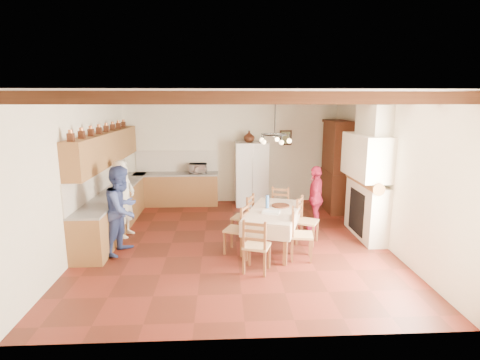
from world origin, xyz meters
name	(u,v)px	position (x,y,z in m)	size (l,w,h in m)	color
floor	(236,242)	(0.00, 0.00, -0.01)	(6.00, 6.50, 0.02)	#4E1E14
ceiling	(236,94)	(0.00, 0.00, 3.01)	(6.00, 6.50, 0.02)	silver
wall_back	(231,150)	(0.00, 3.26, 1.50)	(6.00, 0.02, 3.00)	#ECE5C9
wall_front	(247,223)	(0.00, -3.26, 1.50)	(6.00, 0.02, 3.00)	#ECE5C9
wall_left	(83,172)	(-3.01, 0.00, 1.50)	(0.02, 6.50, 3.00)	#ECE5C9
wall_right	(383,170)	(3.01, 0.00, 1.50)	(0.02, 6.50, 3.00)	#ECE5C9
ceiling_beams	(236,99)	(0.00, 0.00, 2.91)	(6.00, 6.30, 0.16)	#35190E
lower_cabinets_left	(117,209)	(-2.70, 1.05, 0.43)	(0.60, 4.30, 0.86)	brown
lower_cabinets_back	(177,190)	(-1.55, 2.95, 0.43)	(2.30, 0.60, 0.86)	brown
countertop_left	(116,190)	(-2.70, 1.05, 0.88)	(0.62, 4.30, 0.04)	slate
countertop_back	(176,174)	(-1.55, 2.95, 0.88)	(2.34, 0.62, 0.04)	slate
backsplash_left	(102,177)	(-2.98, 1.05, 1.20)	(0.03, 4.30, 0.60)	silver
backsplash_back	(177,161)	(-1.55, 3.23, 1.20)	(2.30, 0.03, 0.60)	silver
upper_cabinets	(107,148)	(-2.83, 1.05, 1.85)	(0.35, 4.20, 0.70)	brown
fireplace	(365,173)	(2.72, 0.20, 1.40)	(0.56, 1.60, 2.80)	beige
wall_picture	(286,138)	(1.55, 3.23, 1.85)	(0.34, 0.03, 0.42)	#311D13
refrigerator	(251,174)	(0.55, 2.87, 0.88)	(0.88, 0.73, 1.76)	white
hutch	(336,166)	(2.75, 2.25, 1.19)	(0.55, 1.31, 2.38)	#351A0A
dining_table	(273,214)	(0.73, -0.31, 0.69)	(1.41, 1.96, 0.77)	silver
chandelier	(275,135)	(0.73, -0.31, 2.25)	(0.47, 0.47, 0.03)	black
chair_left_near	(236,229)	(-0.01, -0.55, 0.48)	(0.42, 0.40, 0.96)	brown
chair_left_far	(243,217)	(0.15, 0.20, 0.48)	(0.42, 0.40, 0.96)	brown
chair_right_near	(302,234)	(1.18, -0.91, 0.48)	(0.42, 0.40, 0.96)	brown
chair_right_far	(307,221)	(1.45, -0.14, 0.48)	(0.42, 0.40, 0.96)	brown
chair_end_near	(257,245)	(0.30, -1.40, 0.48)	(0.42, 0.40, 0.96)	brown
chair_end_far	(279,210)	(0.99, 0.68, 0.48)	(0.42, 0.40, 0.96)	brown
person_man	(125,199)	(-2.36, 0.49, 0.83)	(0.61, 0.40, 1.66)	white
person_woman_blue	(122,210)	(-2.18, -0.42, 0.85)	(0.82, 0.64, 1.70)	#374787
person_woman_red	(316,198)	(1.83, 0.73, 0.73)	(0.86, 0.36, 1.46)	#C62248
microwave	(198,168)	(-0.93, 2.95, 1.03)	(0.48, 0.32, 0.27)	silver
fridge_vase	(249,136)	(0.48, 2.87, 1.92)	(0.30, 0.30, 0.31)	#351A0A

